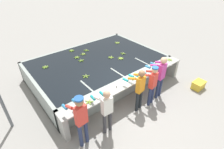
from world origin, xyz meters
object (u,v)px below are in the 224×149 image
banana_bunch_floating_1 (121,58)px  crate (198,85)px  worker_2 (139,87)px  banana_bunch_floating_0 (45,67)px  worker_3 (152,82)px  banana_bunch_floating_5 (117,43)px  banana_bunch_floating_6 (72,51)px  worker_1 (106,108)px  banana_bunch_floating_10 (86,76)px  banana_bunch_ledge_0 (169,60)px  banana_bunch_floating_2 (86,50)px  knife_0 (166,64)px  banana_bunch_ledge_2 (134,78)px  banana_bunch_floating_8 (123,54)px  banana_bunch_floating_3 (77,57)px  banana_bunch_floating_9 (111,57)px  knife_1 (116,86)px  banana_bunch_floating_7 (83,54)px  worker_4 (161,74)px  worker_0 (81,117)px  banana_bunch_floating_4 (81,60)px  banana_bunch_ledge_1 (89,102)px

banana_bunch_floating_1 → crate: 3.43m
worker_2 → banana_bunch_floating_0: size_ratio=5.81×
worker_3 → banana_bunch_floating_0: (-2.45, 3.46, -0.05)m
banana_bunch_floating_5 → banana_bunch_floating_6: same height
worker_1 → banana_bunch_floating_10: 1.89m
worker_1 → banana_bunch_ledge_0: (3.94, 0.65, -0.03)m
banana_bunch_floating_2 → knife_0: size_ratio=0.73×
worker_1 → banana_bunch_floating_1: size_ratio=5.61×
banana_bunch_ledge_0 → banana_bunch_ledge_2: (-2.21, -0.04, 0.00)m
banana_bunch_floating_0 → banana_bunch_ledge_2: 3.58m
banana_bunch_floating_8 → crate: bearing=-64.2°
banana_bunch_floating_1 → banana_bunch_floating_6: size_ratio=1.00×
banana_bunch_floating_1 → worker_1: bearing=-139.2°
banana_bunch_floating_3 → knife_0: (2.56, -2.90, -0.01)m
knife_0 → banana_bunch_floating_9: bearing=125.6°
banana_bunch_floating_1 → banana_bunch_ledge_0: 2.10m
banana_bunch_floating_9 → knife_1: size_ratio=1.01×
worker_2 → banana_bunch_floating_6: (-0.33, 4.09, -0.07)m
banana_bunch_floating_7 → knife_1: banana_bunch_floating_7 is taller
banana_bunch_floating_6 → banana_bunch_floating_7: bearing=-70.6°
banana_bunch_floating_0 → crate: 6.34m
banana_bunch_floating_5 → banana_bunch_floating_10: 3.42m
banana_bunch_ledge_2 → knife_0: (1.80, -0.12, -0.01)m
worker_4 → banana_bunch_floating_2: 3.78m
worker_0 → banana_bunch_ledge_0: bearing=7.0°
worker_2 → banana_bunch_floating_8: (1.36, 2.31, -0.07)m
worker_4 → banana_bunch_floating_1: 2.03m
worker_0 → banana_bunch_floating_10: bearing=54.8°
banana_bunch_floating_0 → crate: size_ratio=0.51×
banana_bunch_floating_8 → banana_bunch_floating_10: size_ratio=0.97×
banana_bunch_floating_4 → knife_0: (2.57, -2.53, -0.01)m
banana_bunch_floating_7 → banana_bunch_floating_5: bearing=0.7°
worker_4 → banana_bunch_floating_3: (-1.59, 3.32, -0.14)m
banana_bunch_floating_9 → banana_bunch_floating_8: bearing=-5.1°
banana_bunch_floating_4 → banana_bunch_floating_8: bearing=-19.1°
worker_0 → worker_4: 3.35m
banana_bunch_floating_1 → crate: bearing=-56.0°
banana_bunch_floating_3 → banana_bunch_floating_5: bearing=3.0°
banana_bunch_floating_6 → banana_bunch_ledge_0: banana_bunch_ledge_0 is taller
banana_bunch_floating_8 → banana_bunch_ledge_2: 2.07m
worker_4 → banana_bunch_floating_2: bearing=103.4°
banana_bunch_floating_2 → knife_0: banana_bunch_floating_2 is taller
banana_bunch_ledge_1 → crate: (4.51, -1.26, -0.74)m
banana_bunch_floating_7 → banana_bunch_ledge_2: banana_bunch_ledge_2 is taller
banana_bunch_floating_2 → banana_bunch_floating_0: bearing=-172.0°
banana_bunch_floating_4 → banana_bunch_ledge_0: banana_bunch_ledge_0 is taller
banana_bunch_floating_6 → banana_bunch_floating_10: (-0.66, -2.32, 0.00)m
worker_4 → banana_bunch_floating_7: (-1.20, 3.42, -0.14)m
banana_bunch_floating_7 → banana_bunch_ledge_1: bearing=-118.3°
banana_bunch_floating_1 → banana_bunch_floating_8: (0.39, 0.29, 0.00)m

